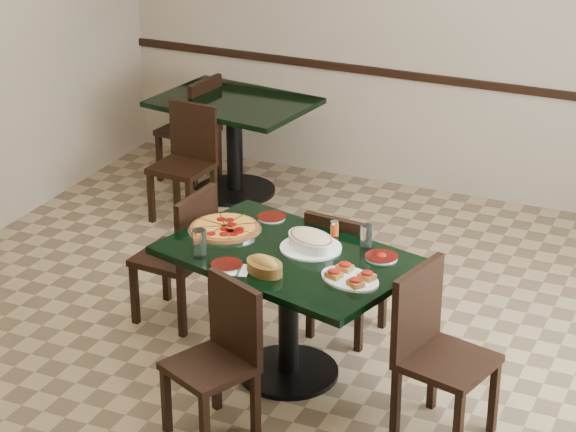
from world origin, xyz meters
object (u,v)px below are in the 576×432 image
at_px(back_chair_left, 196,124).
at_px(bread_basket, 264,266).
at_px(main_table, 288,284).
at_px(chair_right, 434,344).
at_px(chair_left, 183,250).
at_px(back_chair_near, 187,156).
at_px(bruschetta_platter, 350,276).
at_px(pepperoni_pizza, 225,228).
at_px(chair_far, 342,269).
at_px(back_table, 234,128).
at_px(chair_near, 221,351).
at_px(lasagna_casserole, 311,241).

bearing_deg(back_chair_left, bread_basket, 42.64).
bearing_deg(main_table, back_chair_left, 143.08).
height_order(chair_right, bread_basket, chair_right).
bearing_deg(chair_left, back_chair_near, -147.94).
bearing_deg(main_table, chair_left, 174.57).
height_order(back_chair_left, bruschetta_platter, back_chair_left).
bearing_deg(back_chair_near, main_table, -43.65).
distance_m(pepperoni_pizza, bruschetta_platter, 0.90).
bearing_deg(chair_left, chair_far, 105.75).
relative_size(back_chair_near, pepperoni_pizza, 2.02).
bearing_deg(back_table, chair_right, -38.21).
bearing_deg(bread_basket, back_chair_left, 148.61).
distance_m(chair_near, chair_right, 1.07).
xyz_separation_m(back_table, pepperoni_pizza, (1.03, -2.13, 0.24)).
height_order(chair_left, back_chair_near, chair_left).
distance_m(lasagna_casserole, bruschetta_platter, 0.42).
distance_m(chair_near, back_chair_left, 3.46).
relative_size(chair_near, lasagna_casserole, 2.29).
xyz_separation_m(back_table, bread_basket, (1.46, -2.51, 0.27)).
xyz_separation_m(lasagna_casserole, bread_basket, (-0.10, -0.36, -0.01)).
bearing_deg(chair_near, bruschetta_platter, 66.37).
relative_size(chair_near, bruschetta_platter, 2.08).
distance_m(chair_left, back_chair_near, 1.62).
relative_size(pepperoni_pizza, lasagna_casserole, 1.16).
relative_size(chair_right, pepperoni_pizza, 2.17).
relative_size(lasagna_casserole, bruschetta_platter, 0.91).
bearing_deg(back_chair_left, chair_near, 38.20).
bearing_deg(bread_basket, back_table, 143.48).
bearing_deg(pepperoni_pizza, back_chair_left, 122.45).
height_order(back_table, bread_basket, bread_basket).
height_order(lasagna_casserole, bread_basket, bread_basket).
xyz_separation_m(back_table, chair_near, (1.38, -2.87, -0.07)).
height_order(chair_far, back_chair_left, back_chair_left).
bearing_deg(chair_near, back_chair_near, 146.97).
relative_size(back_chair_near, bruschetta_platter, 2.12).
relative_size(chair_near, bread_basket, 3.11).
bearing_deg(bruschetta_platter, bread_basket, -146.69).
xyz_separation_m(chair_near, bread_basket, (0.07, 0.36, 0.34)).
height_order(chair_far, bread_basket, bread_basket).
height_order(chair_right, back_chair_near, chair_right).
bearing_deg(bread_basket, bruschetta_platter, 36.27).
height_order(back_table, chair_far, chair_far).
relative_size(main_table, bread_basket, 5.61).
height_order(chair_left, bruschetta_platter, chair_left).
relative_size(chair_right, lasagna_casserole, 2.51).
xyz_separation_m(back_chair_near, bread_basket, (1.58, -1.98, 0.33)).
distance_m(back_table, chair_far, 2.36).
bearing_deg(chair_far, back_chair_left, -37.79).
height_order(main_table, back_chair_near, back_chair_near).
xyz_separation_m(lasagna_casserole, bruschetta_platter, (0.33, -0.26, -0.02)).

